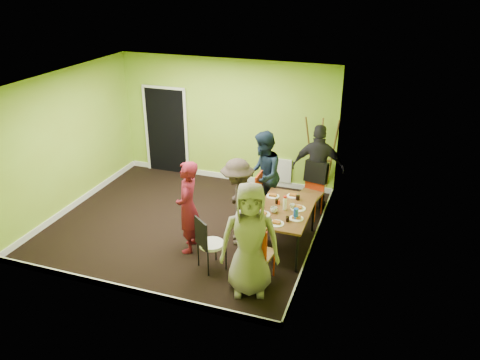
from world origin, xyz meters
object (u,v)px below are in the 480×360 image
object	(u,v)px
blue_bottle	(296,214)
person_standing	(188,207)
person_left_near	(238,202)
person_front_end	(250,240)
chair_left_far	(264,196)
chair_left_near	(251,217)
chair_bentwood	(208,241)
person_left_far	(263,175)
chair_front_end	(257,251)
easel	(320,158)
orange_bottle	(279,202)
dining_table	(285,212)
thermos	(285,204)
chair_back_end	(315,178)
person_back_end	(318,168)

from	to	relation	value
blue_bottle	person_standing	bearing A→B (deg)	-169.37
person_left_near	person_front_end	distance (m)	1.43
chair_left_far	person_left_near	distance (m)	0.88
chair_left_near	chair_bentwood	xyz separation A→B (m)	(-0.41, -1.00, 0.01)
person_left_far	person_left_near	world-z (taller)	person_left_far
chair_front_end	person_standing	xyz separation A→B (m)	(-1.41, 0.54, 0.25)
easel	orange_bottle	xyz separation A→B (m)	(-0.35, -2.06, -0.09)
easel	dining_table	bearing A→B (deg)	-95.56
person_standing	person_left_far	size ratio (longest dim) A/B	0.95
chair_left_near	thermos	world-z (taller)	thermos
chair_left_near	chair_front_end	world-z (taller)	chair_front_end
chair_left_near	person_left_near	size ratio (longest dim) A/B	0.57
person_front_end	person_left_far	bearing A→B (deg)	85.03
thermos	blue_bottle	distance (m)	0.36
chair_left_near	person_front_end	world-z (taller)	person_front_end
dining_table	chair_bentwood	xyz separation A→B (m)	(-0.99, -1.08, -0.17)
chair_bentwood	chair_left_near	bearing A→B (deg)	105.81
chair_left_near	easel	distance (m)	2.43
easel	person_left_far	size ratio (longest dim) A/B	1.03
chair_back_end	thermos	size ratio (longest dim) A/B	4.75
orange_bottle	dining_table	bearing A→B (deg)	-43.39
chair_bentwood	chair_front_end	bearing A→B (deg)	32.41
chair_bentwood	person_left_far	xyz separation A→B (m)	(0.31, 2.06, 0.35)
dining_table	blue_bottle	xyz separation A→B (m)	(0.26, -0.28, 0.15)
chair_bentwood	person_left_near	xyz separation A→B (m)	(0.17, 0.97, 0.27)
chair_left_far	person_standing	bearing A→B (deg)	-34.76
chair_back_end	orange_bottle	distance (m)	1.36
blue_bottle	person_back_end	world-z (taller)	person_back_end
thermos	person_front_end	distance (m)	1.37
chair_left_near	thermos	bearing A→B (deg)	88.18
chair_bentwood	orange_bottle	size ratio (longest dim) A/B	11.62
orange_bottle	person_back_end	bearing A→B (deg)	74.84
chair_front_end	blue_bottle	distance (m)	0.99
dining_table	person_left_far	bearing A→B (deg)	124.74
thermos	person_front_end	world-z (taller)	person_front_end
chair_front_end	orange_bottle	size ratio (longest dim) A/B	12.51
blue_bottle	orange_bottle	bearing A→B (deg)	133.50
person_standing	person_left_far	world-z (taller)	person_left_far
chair_front_end	person_left_near	world-z (taller)	person_left_near
chair_left_far	chair_back_end	distance (m)	1.11
chair_back_end	blue_bottle	xyz separation A→B (m)	(0.00, -1.71, 0.08)
blue_bottle	person_standing	size ratio (longest dim) A/B	0.12
person_left_near	person_front_end	xyz separation A→B (m)	(0.64, -1.28, 0.11)
dining_table	orange_bottle	bearing A→B (deg)	136.61
chair_back_end	chair_bentwood	xyz separation A→B (m)	(-1.24, -2.50, -0.24)
blue_bottle	chair_left_far	bearing A→B (deg)	129.93
person_back_end	person_front_end	world-z (taller)	person_front_end
chair_back_end	blue_bottle	size ratio (longest dim) A/B	5.66
chair_bentwood	person_left_near	bearing A→B (deg)	118.25
chair_front_end	person_left_far	size ratio (longest dim) A/B	0.59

